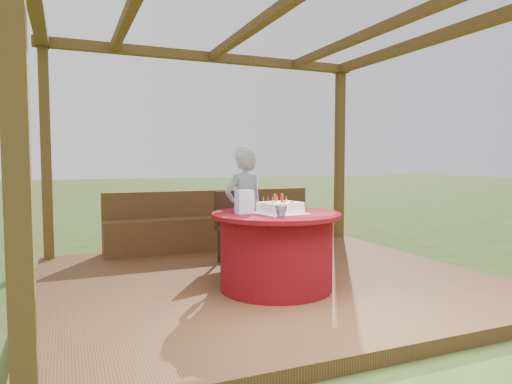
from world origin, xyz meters
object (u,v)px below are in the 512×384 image
table (276,250)px  gift_bag (244,202)px  elderly_woman (244,207)px  birthday_cake (280,208)px  drinking_glass (281,211)px  bench (215,229)px  chair (234,223)px

table → gift_bag: 0.56m
elderly_woman → birthday_cake: size_ratio=2.99×
drinking_glass → table: bearing=72.1°
elderly_woman → gift_bag: size_ratio=6.32×
table → drinking_glass: drinking_glass is taller
bench → gift_bag: bearing=-100.4°
table → chair: size_ratio=1.42×
elderly_woman → birthday_cake: 0.99m
bench → elderly_woman: (-0.06, -1.25, 0.43)m
elderly_woman → birthday_cake: (-0.02, -0.98, 0.09)m
chair → gift_bag: gift_bag is taller
bench → elderly_woman: size_ratio=2.16×
gift_bag → bench: bearing=73.6°
table → chair: (0.03, 1.24, 0.10)m
bench → chair: (-0.06, -0.92, 0.20)m
table → elderly_woman: (0.03, 0.91, 0.33)m
chair → birthday_cake: size_ratio=1.84×
gift_bag → drinking_glass: gift_bag is taller
bench → table: bearing=-92.2°
chair → birthday_cake: 1.35m
birthday_cake → gift_bag: 0.34m
bench → gift_bag: (-0.39, -2.12, 0.58)m
table → birthday_cake: bearing=-83.9°
table → birthday_cake: size_ratio=2.62×
table → elderly_woman: size_ratio=0.88×
table → chair: 1.25m
chair → gift_bag: (-0.33, -1.19, 0.37)m
bench → gift_bag: gift_bag is taller
gift_bag → drinking_glass: 0.42m
bench → birthday_cake: 2.30m
table → gift_bag: (-0.30, 0.05, 0.47)m
bench → chair: chair is taller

